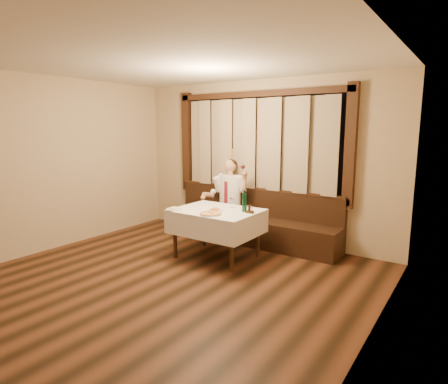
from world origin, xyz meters
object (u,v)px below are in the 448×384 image
Objects in this scene: banquette at (250,224)px; dining_table at (217,216)px; green_bottle at (244,202)px; pizza at (211,214)px; pasta_cream at (174,208)px; cruet_caddy at (250,210)px; seated_man at (228,193)px; pasta_red at (215,208)px.

banquette is 2.52× the size of dining_table.
banquette is 1.16m from green_bottle.
pizza is (0.12, -0.32, 0.12)m from dining_table.
cruet_caddy is at bearing 23.15° from pasta_cream.
cruet_caddy is 1.27m from seated_man.
pasta_cream is 0.17× the size of seated_man.
green_bottle reaches higher than dining_table.
pasta_red is 1.87× the size of cruet_caddy.
banquette is at bearing 95.18° from pizza.
banquette is 1.42m from pizza.
seated_man reaches higher than pasta_red.
pasta_cream is at bearing -145.25° from dining_table.
cruet_caddy is (1.06, 0.45, 0.01)m from pasta_cream.
banquette reaches higher than pasta_cream.
banquette is 25.99× the size of cruet_caddy.
pasta_cream is 1.98× the size of cruet_caddy.
pasta_red is (-0.10, 0.26, 0.02)m from pizza.
seated_man is at bearing 85.03° from pasta_cream.
seated_man is at bearing -167.84° from banquette.
green_bottle is (0.42, -0.91, 0.59)m from banquette.
green_bottle is at bearing 55.28° from pizza.
pasta_cream is at bearing -151.00° from cruet_caddy.
cruet_caddy is at bearing -16.47° from green_bottle.
pizza is 0.98× the size of green_bottle.
pasta_cream is at bearing -94.97° from seated_man.
green_bottle is 0.15m from cruet_caddy.
pasta_red is 0.45m from green_bottle.
dining_table is 0.89× the size of seated_man.
cruet_caddy is 0.09× the size of seated_man.
cruet_caddy is (0.53, -0.94, 0.49)m from banquette.
dining_table is 0.50m from green_bottle.
dining_table is at bearing -164.39° from green_bottle.
green_bottle reaches higher than cruet_caddy.
pasta_cream is at bearing -150.78° from pasta_red.
seated_man is (-0.95, 0.85, 0.03)m from cruet_caddy.
pizza is 0.57m from cruet_caddy.
pasta_red is at bearing -88.88° from banquette.
cruet_caddy is at bearing -60.53° from banquette.
banquette is 0.67m from seated_man.
pasta_red reaches higher than pizza.
pasta_cream is 1.31m from seated_man.
banquette is 1.18m from cruet_caddy.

